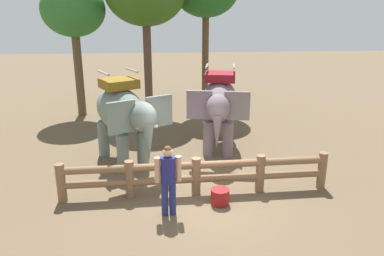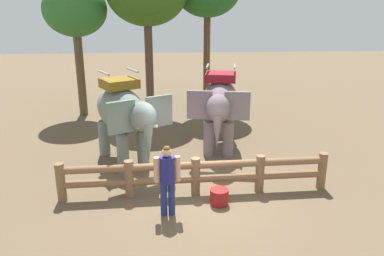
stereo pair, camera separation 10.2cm
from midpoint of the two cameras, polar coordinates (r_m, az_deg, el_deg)
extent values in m
plane|color=brown|center=(10.61, 0.89, -10.16)|extent=(60.00, 60.00, 0.00)
cylinder|color=brown|center=(10.79, -18.23, -7.50)|extent=(0.24, 0.24, 1.05)
cylinder|color=brown|center=(10.54, -8.80, -7.37)|extent=(0.24, 0.24, 1.05)
cylinder|color=brown|center=(10.58, 0.80, -7.04)|extent=(0.24, 0.24, 1.05)
cylinder|color=brown|center=(10.91, 10.07, -6.53)|extent=(0.24, 0.24, 1.05)
cylinder|color=brown|center=(11.50, 18.57, -5.92)|extent=(0.24, 0.24, 1.05)
cylinder|color=brown|center=(10.62, 0.80, -7.41)|extent=(7.03, 0.46, 0.20)
cylinder|color=brown|center=(10.45, 0.81, -5.43)|extent=(7.03, 0.46, 0.20)
cylinder|color=slate|center=(12.31, -6.89, -3.07)|extent=(0.36, 0.36, 1.21)
cylinder|color=slate|center=(12.06, -9.73, -3.65)|extent=(0.36, 0.36, 1.21)
cylinder|color=slate|center=(13.71, -9.82, -0.96)|extent=(0.36, 0.36, 1.21)
cylinder|color=slate|center=(13.49, -12.42, -1.44)|extent=(0.36, 0.36, 1.21)
ellipsoid|color=slate|center=(12.54, -10.05, 2.63)|extent=(2.35, 2.96, 1.41)
ellipsoid|color=slate|center=(11.07, -6.92, 1.65)|extent=(1.11, 1.16, 0.86)
cube|color=slate|center=(11.41, -4.52, 2.48)|extent=(0.76, 0.49, 0.90)
cube|color=slate|center=(10.94, -9.95, 1.57)|extent=(0.76, 0.49, 0.90)
cone|color=slate|center=(11.02, -6.07, -2.18)|extent=(0.32, 0.32, 1.11)
cone|color=beige|center=(11.02, -5.62, 0.25)|extent=(0.37, 0.26, 0.15)
cone|color=beige|center=(10.89, -7.11, -0.02)|extent=(0.37, 0.26, 0.15)
cube|color=brown|center=(12.35, -10.27, 6.41)|extent=(1.33, 1.28, 0.28)
cylinder|color=#A59E8C|center=(12.45, -8.38, 8.30)|extent=(0.45, 0.75, 0.07)
cylinder|color=#A59E8C|center=(12.12, -12.40, 7.80)|extent=(0.45, 0.75, 0.07)
cylinder|color=slate|center=(13.16, 5.49, -1.63)|extent=(0.36, 0.36, 1.19)
cylinder|color=slate|center=(13.18, 2.65, -1.53)|extent=(0.36, 0.36, 1.19)
cylinder|color=slate|center=(14.68, 5.61, 0.48)|extent=(0.36, 0.36, 1.19)
cylinder|color=slate|center=(14.70, 3.07, 0.56)|extent=(0.36, 0.36, 1.19)
ellipsoid|color=slate|center=(13.61, 4.32, 3.97)|extent=(1.63, 2.84, 1.39)
ellipsoid|color=slate|center=(12.04, 4.04, 2.94)|extent=(0.90, 1.01, 0.85)
cube|color=slate|center=(12.13, 6.80, 3.21)|extent=(0.80, 0.25, 0.89)
cube|color=slate|center=(12.17, 1.35, 3.39)|extent=(0.80, 0.25, 0.89)
cone|color=slate|center=(11.94, 3.91, -0.59)|extent=(0.32, 0.32, 1.09)
cube|color=maroon|center=(13.43, 4.40, 7.41)|extent=(1.15, 1.05, 0.28)
cylinder|color=#A59E8C|center=(13.36, 6.41, 8.85)|extent=(0.21, 0.80, 0.07)
cylinder|color=#A59E8C|center=(13.39, 2.47, 8.96)|extent=(0.21, 0.80, 0.07)
cylinder|color=navy|center=(9.71, -2.66, -10.13)|extent=(0.16, 0.16, 0.86)
cylinder|color=navy|center=(9.70, -3.80, -10.21)|extent=(0.16, 0.16, 0.86)
cylinder|color=navy|center=(9.37, -3.31, -6.07)|extent=(0.38, 0.38, 0.66)
cylinder|color=tan|center=(9.39, -1.80, -5.89)|extent=(0.14, 0.14, 0.63)
cylinder|color=tan|center=(9.34, -4.84, -6.07)|extent=(0.14, 0.14, 0.63)
sphere|color=tan|center=(9.19, -3.37, -3.52)|extent=(0.24, 0.24, 0.24)
sphere|color=#593819|center=(9.17, -3.37, -3.14)|extent=(0.19, 0.19, 0.19)
cylinder|color=brown|center=(18.28, -15.71, 7.76)|extent=(0.36, 0.36, 3.88)
ellipsoid|color=#2D6E2C|center=(18.02, -16.46, 16.17)|extent=(2.69, 2.69, 2.29)
cylinder|color=brown|center=(18.49, 2.31, 9.78)|extent=(0.31, 0.31, 4.68)
cylinder|color=brown|center=(17.78, -6.05, 8.95)|extent=(0.35, 0.35, 4.43)
cylinder|color=maroon|center=(10.27, 4.26, -9.91)|extent=(0.48, 0.48, 0.42)
camera|label=1|loc=(0.05, -89.75, 0.08)|focal=36.79mm
camera|label=2|loc=(0.05, 90.25, -0.08)|focal=36.79mm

